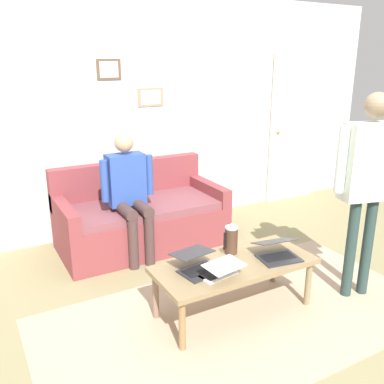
{
  "coord_description": "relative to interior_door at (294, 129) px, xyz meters",
  "views": [
    {
      "loc": [
        1.82,
        2.41,
        1.96
      ],
      "look_at": [
        0.03,
        -0.82,
        0.8
      ],
      "focal_mm": 39.33,
      "sensor_mm": 36.0,
      "label": 1
    }
  ],
  "objects": [
    {
      "name": "ground_plane",
      "position": [
        2.35,
        2.11,
        -1.02
      ],
      "size": [
        7.68,
        7.68,
        0.0
      ],
      "primitive_type": "plane",
      "color": "#887E57"
    },
    {
      "name": "area_rug",
      "position": [
        2.42,
        2.17,
        -1.02
      ],
      "size": [
        3.15,
        1.65,
        0.01
      ],
      "primitive_type": "cube",
      "color": "tan",
      "rests_on": "ground_plane"
    },
    {
      "name": "back_wall",
      "position": [
        2.35,
        -0.09,
        0.33
      ],
      "size": [
        7.04,
        0.11,
        2.7
      ],
      "color": "silver",
      "rests_on": "ground_plane"
    },
    {
      "name": "interior_door",
      "position": [
        0.0,
        0.0,
        0.0
      ],
      "size": [
        0.82,
        0.09,
        2.05
      ],
      "color": "silver",
      "rests_on": "ground_plane"
    },
    {
      "name": "couch",
      "position": [
        2.57,
        0.48,
        -0.72
      ],
      "size": [
        1.76,
        0.88,
        0.88
      ],
      "color": "brown",
      "rests_on": "ground_plane"
    },
    {
      "name": "coffee_table",
      "position": [
        2.42,
        2.07,
        -0.64
      ],
      "size": [
        1.29,
        0.56,
        0.43
      ],
      "color": "olive",
      "rests_on": "ground_plane"
    },
    {
      "name": "laptop_left",
      "position": [
        2.64,
        2.18,
        -0.55
      ],
      "size": [
        0.33,
        0.33,
        0.12
      ],
      "color": "silver",
      "rests_on": "coffee_table"
    },
    {
      "name": "laptop_center",
      "position": [
        2.07,
        2.15,
        -0.55
      ],
      "size": [
        0.36,
        0.36,
        0.16
      ],
      "color": "#28282D",
      "rests_on": "coffee_table"
    },
    {
      "name": "laptop_right",
      "position": [
        2.74,
        2.03,
        -0.54
      ],
      "size": [
        0.35,
        0.37,
        0.14
      ],
      "color": "#28282D",
      "rests_on": "coffee_table"
    },
    {
      "name": "french_press",
      "position": [
        2.35,
        1.9,
        -0.47
      ],
      "size": [
        0.13,
        0.11,
        0.26
      ],
      "color": "#4C3323",
      "rests_on": "coffee_table"
    },
    {
      "name": "person_standing",
      "position": [
        1.35,
        2.36,
        0.08
      ],
      "size": [
        0.6,
        0.3,
        1.73
      ],
      "color": "#283D3A",
      "rests_on": "ground_plane"
    },
    {
      "name": "person_seated",
      "position": [
        2.77,
        0.7,
        -0.3
      ],
      "size": [
        0.55,
        0.51,
        1.28
      ],
      "color": "#46302F",
      "rests_on": "ground_plane"
    }
  ]
}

